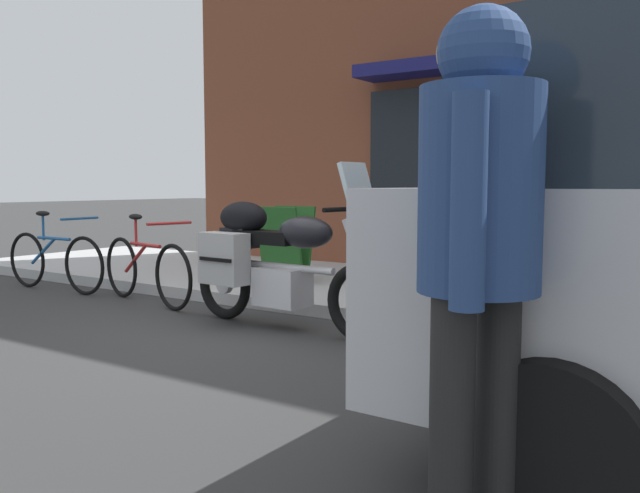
{
  "coord_description": "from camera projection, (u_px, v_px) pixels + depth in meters",
  "views": [
    {
      "loc": [
        3.49,
        -3.88,
        1.22
      ],
      "look_at": [
        0.42,
        0.69,
        0.7
      ],
      "focal_mm": 36.96,
      "sensor_mm": 36.0,
      "label": 1
    }
  ],
  "objects": [
    {
      "name": "touring_motorcycle",
      "position": [
        272.0,
        258.0,
        5.54
      ],
      "size": [
        2.12,
        0.62,
        1.39
      ],
      "color": "black",
      "rests_on": "ground_plane"
    },
    {
      "name": "second_bicycle_by_cafe",
      "position": [
        54.0,
        260.0,
        7.54
      ],
      "size": [
        1.7,
        0.48,
        0.92
      ],
      "color": "black",
      "rests_on": "ground_plane"
    },
    {
      "name": "pedestrian_walking",
      "position": [
        479.0,
        221.0,
        2.04
      ],
      "size": [
        0.45,
        0.55,
        1.76
      ],
      "color": "black",
      "rests_on": "ground_plane"
    },
    {
      "name": "parked_bicycle",
      "position": [
        146.0,
        269.0,
        6.74
      ],
      "size": [
        1.69,
        0.55,
        0.92
      ],
      "color": "black",
      "rests_on": "ground_plane"
    },
    {
      "name": "sandwich_board_sign",
      "position": [
        286.0,
        245.0,
        7.31
      ],
      "size": [
        0.55,
        0.4,
        0.86
      ],
      "color": "#1E511E",
      "rests_on": "sidewalk_curb"
    },
    {
      "name": "ground_plane",
      "position": [
        228.0,
        338.0,
        5.26
      ],
      "size": [
        80.0,
        80.0,
        0.0
      ],
      "primitive_type": "plane",
      "color": "#333333"
    }
  ]
}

